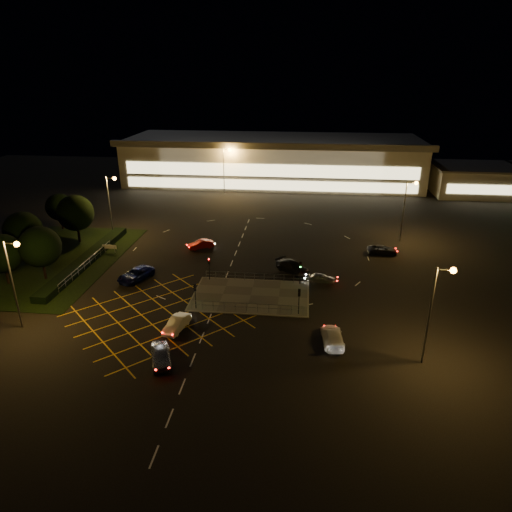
# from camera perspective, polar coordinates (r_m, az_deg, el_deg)

# --- Properties ---
(ground) EXTENTS (180.00, 180.00, 0.00)m
(ground) POSITION_cam_1_polar(r_m,az_deg,el_deg) (58.90, -2.37, -4.04)
(ground) COLOR black
(ground) RESTS_ON ground
(pedestrian_island) EXTENTS (14.00, 9.00, 0.12)m
(pedestrian_island) POSITION_cam_1_polar(r_m,az_deg,el_deg) (56.86, -0.66, -4.97)
(pedestrian_island) COLOR #4C4944
(pedestrian_island) RESTS_ON ground
(grass_verge) EXTENTS (18.00, 30.00, 0.08)m
(grass_verge) POSITION_cam_1_polar(r_m,az_deg,el_deg) (73.25, -23.85, -0.56)
(grass_verge) COLOR black
(grass_verge) RESTS_ON ground
(hedge) EXTENTS (2.00, 26.00, 1.00)m
(hedge) POSITION_cam_1_polar(r_m,az_deg,el_deg) (70.76, -20.39, -0.40)
(hedge) COLOR black
(hedge) RESTS_ON ground
(supermarket) EXTENTS (72.00, 26.50, 10.50)m
(supermarket) POSITION_cam_1_polar(r_m,az_deg,el_deg) (116.30, 2.13, 11.96)
(supermarket) COLOR beige
(supermarket) RESTS_ON ground
(retail_unit_a) EXTENTS (18.80, 14.80, 6.35)m
(retail_unit_a) POSITION_cam_1_polar(r_m,az_deg,el_deg) (115.03, 25.58, 8.64)
(retail_unit_a) COLOR beige
(retail_unit_a) RESTS_ON ground
(streetlight_sw) EXTENTS (1.78, 0.56, 10.03)m
(streetlight_sw) POSITION_cam_1_polar(r_m,az_deg,el_deg) (53.62, -28.00, -1.84)
(streetlight_sw) COLOR slate
(streetlight_sw) RESTS_ON ground
(streetlight_se) EXTENTS (1.78, 0.56, 10.03)m
(streetlight_se) POSITION_cam_1_polar(r_m,az_deg,el_deg) (44.63, 21.64, -5.38)
(streetlight_se) COLOR slate
(streetlight_se) RESTS_ON ground
(streetlight_nw) EXTENTS (1.78, 0.56, 10.03)m
(streetlight_nw) POSITION_cam_1_polar(r_m,az_deg,el_deg) (79.43, -17.66, 6.99)
(streetlight_nw) COLOR slate
(streetlight_nw) RESTS_ON ground
(streetlight_ne) EXTENTS (1.78, 0.56, 10.03)m
(streetlight_ne) POSITION_cam_1_polar(r_m,az_deg,el_deg) (76.55, 18.40, 6.34)
(streetlight_ne) COLOR slate
(streetlight_ne) RESTS_ON ground
(streetlight_far_left) EXTENTS (1.78, 0.56, 10.03)m
(streetlight_far_left) POSITION_cam_1_polar(r_m,az_deg,el_deg) (103.59, -3.82, 11.35)
(streetlight_far_left) COLOR slate
(streetlight_far_left) RESTS_ON ground
(streetlight_far_right) EXTENTS (1.78, 0.56, 10.03)m
(streetlight_far_right) POSITION_cam_1_polar(r_m,az_deg,el_deg) (106.41, 18.51, 10.57)
(streetlight_far_right) COLOR slate
(streetlight_far_right) RESTS_ON ground
(signal_sw) EXTENTS (0.28, 0.30, 3.15)m
(signal_sw) POSITION_cam_1_polar(r_m,az_deg,el_deg) (53.31, -7.62, -4.36)
(signal_sw) COLOR black
(signal_sw) RESTS_ON pedestrian_island
(signal_se) EXTENTS (0.28, 0.30, 3.15)m
(signal_se) POSITION_cam_1_polar(r_m,az_deg,el_deg) (51.93, 5.41, -5.02)
(signal_se) COLOR black
(signal_se) RESTS_ON pedestrian_island
(signal_nw) EXTENTS (0.28, 0.30, 3.15)m
(signal_nw) POSITION_cam_1_polar(r_m,az_deg,el_deg) (60.37, -5.89, -0.99)
(signal_nw) COLOR black
(signal_nw) RESTS_ON pedestrian_island
(signal_ne) EXTENTS (0.28, 0.30, 3.15)m
(signal_ne) POSITION_cam_1_polar(r_m,az_deg,el_deg) (59.14, 5.57, -1.49)
(signal_ne) COLOR black
(signal_ne) RESTS_ON pedestrian_island
(tree_a) EXTENTS (5.04, 5.04, 6.86)m
(tree_a) POSITION_cam_1_polar(r_m,az_deg,el_deg) (66.65, -29.15, 0.28)
(tree_a) COLOR black
(tree_a) RESTS_ON ground
(tree_b) EXTENTS (5.40, 5.40, 7.35)m
(tree_b) POSITION_cam_1_polar(r_m,az_deg,el_deg) (73.84, -27.10, 2.88)
(tree_b) COLOR black
(tree_b) RESTS_ON ground
(tree_c) EXTENTS (5.76, 5.76, 7.84)m
(tree_c) POSITION_cam_1_polar(r_m,az_deg,el_deg) (78.29, -21.64, 5.02)
(tree_c) COLOR black
(tree_c) RESTS_ON ground
(tree_d) EXTENTS (4.68, 4.68, 6.37)m
(tree_d) POSITION_cam_1_polar(r_m,az_deg,el_deg) (86.42, -23.34, 5.64)
(tree_d) COLOR black
(tree_d) RESTS_ON ground
(tree_e) EXTENTS (5.40, 5.40, 7.35)m
(tree_e) POSITION_cam_1_polar(r_m,az_deg,el_deg) (65.92, -25.41, 1.05)
(tree_e) COLOR black
(tree_e) RESTS_ON ground
(car_near_silver) EXTENTS (3.34, 4.92, 1.56)m
(car_near_silver) POSITION_cam_1_polar(r_m,az_deg,el_deg) (45.52, -11.82, -12.05)
(car_near_silver) COLOR #9B9CA1
(car_near_silver) RESTS_ON ground
(car_queue_white) EXTENTS (2.35, 4.43, 1.39)m
(car_queue_white) POSITION_cam_1_polar(r_m,az_deg,el_deg) (50.40, -9.87, -8.35)
(car_queue_white) COLOR silver
(car_queue_white) RESTS_ON ground
(car_left_blue) EXTENTS (4.39, 5.99, 1.51)m
(car_left_blue) POSITION_cam_1_polar(r_m,az_deg,el_deg) (63.01, -14.80, -2.23)
(car_left_blue) COLOR #0C134C
(car_left_blue) RESTS_ON ground
(car_far_dkgrey) EXTENTS (5.47, 5.16, 1.56)m
(car_far_dkgrey) POSITION_cam_1_polar(r_m,az_deg,el_deg) (63.26, 4.64, -1.40)
(car_far_dkgrey) COLOR black
(car_far_dkgrey) RESTS_ON ground
(car_right_silver) EXTENTS (3.72, 1.85, 1.22)m
(car_right_silver) POSITION_cam_1_polar(r_m,az_deg,el_deg) (60.82, 8.16, -2.74)
(car_right_silver) COLOR #A3A4A9
(car_right_silver) RESTS_ON ground
(car_circ_red) EXTENTS (4.22, 3.29, 1.34)m
(car_circ_red) POSITION_cam_1_polar(r_m,az_deg,el_deg) (72.12, -6.91, 1.46)
(car_circ_red) COLOR maroon
(car_circ_red) RESTS_ON ground
(car_east_grey) EXTENTS (4.59, 2.15, 1.27)m
(car_east_grey) POSITION_cam_1_polar(r_m,az_deg,el_deg) (72.14, 15.53, 0.76)
(car_east_grey) COLOR black
(car_east_grey) RESTS_ON ground
(car_approach_white) EXTENTS (2.47, 5.20, 1.46)m
(car_approach_white) POSITION_cam_1_polar(r_m,az_deg,el_deg) (48.07, 9.54, -9.91)
(car_approach_white) COLOR #BDBDBD
(car_approach_white) RESTS_ON ground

